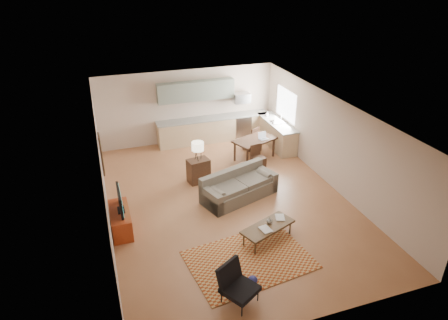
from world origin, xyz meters
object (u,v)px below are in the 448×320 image
object	(u,v)px
sofa	(239,186)
dining_table	(254,149)
armchair	(240,286)
coffee_table	(267,233)
console_table	(198,171)
tv_credenza	(121,220)

from	to	relation	value
sofa	dining_table	xyz separation A→B (m)	(1.37, 2.21, -0.04)
sofa	armchair	xyz separation A→B (m)	(-1.37, -3.68, 0.01)
coffee_table	console_table	distance (m)	3.42
armchair	console_table	distance (m)	4.99
coffee_table	dining_table	xyz separation A→B (m)	(1.41, 4.24, 0.16)
sofa	armchair	world-z (taller)	armchair
armchair	console_table	xyz separation A→B (m)	(0.52, 4.96, -0.04)
tv_credenza	dining_table	bearing A→B (deg)	29.46
console_table	dining_table	distance (m)	2.41
sofa	armchair	distance (m)	3.93
armchair	console_table	bearing A→B (deg)	53.37
armchair	tv_credenza	distance (m)	3.78
coffee_table	dining_table	world-z (taller)	dining_table
armchair	tv_credenza	world-z (taller)	armchair
tv_credenza	dining_table	size ratio (longest dim) A/B	0.86
armchair	tv_credenza	xyz separation A→B (m)	(-2.00, 3.20, -0.13)
armchair	tv_credenza	size ratio (longest dim) A/B	0.67
sofa	console_table	size ratio (longest dim) A/B	3.08
sofa	coffee_table	size ratio (longest dim) A/B	1.66
tv_credenza	console_table	xyz separation A→B (m)	(2.51, 1.76, 0.09)
console_table	coffee_table	bearing A→B (deg)	-86.71
dining_table	sofa	bearing A→B (deg)	-143.64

